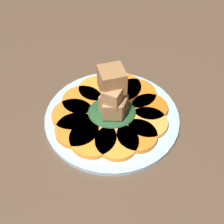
{
  "coord_description": "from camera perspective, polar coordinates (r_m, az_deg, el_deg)",
  "views": [
    {
      "loc": [
        1.91,
        43.73,
        51.18
      ],
      "look_at": [
        0.0,
        0.0,
        4.1
      ],
      "focal_mm": 50.0,
      "sensor_mm": 36.0,
      "label": 1
    }
  ],
  "objects": [
    {
      "name": "table_slab",
      "position": [
        0.67,
        0.0,
        -1.82
      ],
      "size": [
        120.0,
        120.0,
        2.0
      ],
      "primitive_type": "cube",
      "color": "#4C3828",
      "rests_on": "ground"
    },
    {
      "name": "plate",
      "position": [
        0.65,
        0.0,
        -0.94
      ],
      "size": [
        28.06,
        28.06,
        1.05
      ],
      "color": "#99B7D1",
      "rests_on": "table_slab"
    },
    {
      "name": "carrot_slice_0",
      "position": [
        0.68,
        -5.49,
        2.08
      ],
      "size": [
        8.63,
        8.63,
        0.99
      ],
      "primitive_type": "cylinder",
      "color": "orange",
      "rests_on": "plate"
    },
    {
      "name": "carrot_slice_1",
      "position": [
        0.65,
        -7.22,
        -0.69
      ],
      "size": [
        8.68,
        8.68,
        0.99
      ],
      "primitive_type": "cylinder",
      "color": "orange",
      "rests_on": "plate"
    },
    {
      "name": "carrot_slice_2",
      "position": [
        0.62,
        -6.42,
        -3.32
      ],
      "size": [
        8.73,
        8.73,
        0.99
      ],
      "primitive_type": "cylinder",
      "color": "orange",
      "rests_on": "plate"
    },
    {
      "name": "carrot_slice_3",
      "position": [
        0.61,
        -3.51,
        -4.83
      ],
      "size": [
        9.24,
        9.24,
        0.99
      ],
      "primitive_type": "cylinder",
      "color": "orange",
      "rests_on": "plate"
    },
    {
      "name": "carrot_slice_4",
      "position": [
        0.6,
        0.9,
        -5.49
      ],
      "size": [
        8.55,
        8.55,
        0.99
      ],
      "primitive_type": "cylinder",
      "color": "orange",
      "rests_on": "plate"
    },
    {
      "name": "carrot_slice_5",
      "position": [
        0.61,
        4.59,
        -4.34
      ],
      "size": [
        8.0,
        8.0,
        0.99
      ],
      "primitive_type": "cylinder",
      "color": "orange",
      "rests_on": "plate"
    },
    {
      "name": "carrot_slice_6",
      "position": [
        0.63,
        6.52,
        -2.0
      ],
      "size": [
        8.17,
        8.17,
        0.99
      ],
      "primitive_type": "cylinder",
      "color": "orange",
      "rests_on": "plate"
    },
    {
      "name": "carrot_slice_7",
      "position": [
        0.66,
        6.9,
        0.79
      ],
      "size": [
        7.67,
        7.67,
        0.99
      ],
      "primitive_type": "cylinder",
      "color": "#D56013",
      "rests_on": "plate"
    },
    {
      "name": "carrot_slice_8",
      "position": [
        0.69,
        4.25,
        3.31
      ],
      "size": [
        9.33,
        9.33,
        0.99
      ],
      "primitive_type": "cylinder",
      "color": "orange",
      "rests_on": "plate"
    },
    {
      "name": "carrot_slice_9",
      "position": [
        0.7,
        1.48,
        4.5
      ],
      "size": [
        9.58,
        9.58,
        0.99
      ],
      "primitive_type": "cylinder",
      "color": "orange",
      "rests_on": "plate"
    },
    {
      "name": "carrot_slice_10",
      "position": [
        0.7,
        -2.78,
        4.16
      ],
      "size": [
        8.14,
        8.14,
        0.99
      ],
      "primitive_type": "cylinder",
      "color": "orange",
      "rests_on": "plate"
    },
    {
      "name": "center_pile",
      "position": [
        0.62,
        0.16,
        1.9
      ],
      "size": [
        9.91,
        8.92,
        11.43
      ],
      "color": "#1E4723",
      "rests_on": "plate"
    },
    {
      "name": "fork",
      "position": [
        0.7,
        -0.17,
        3.75
      ],
      "size": [
        18.65,
        3.28,
        0.4
      ],
      "rotation": [
        0.0,
        0.0,
        -0.09
      ],
      "color": "silver",
      "rests_on": "plate"
    }
  ]
}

